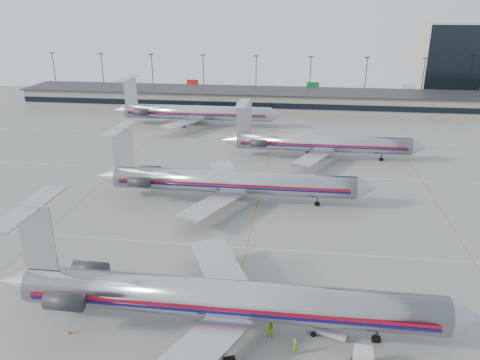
% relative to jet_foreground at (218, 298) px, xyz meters
% --- Properties ---
extents(ground, '(260.00, 260.00, 0.00)m').
position_rel_jet_foreground_xyz_m(ground, '(0.85, 7.34, -3.78)').
color(ground, gray).
rests_on(ground, ground).
extents(apron_markings, '(160.00, 0.15, 0.02)m').
position_rel_jet_foreground_xyz_m(apron_markings, '(0.85, 17.34, -3.77)').
color(apron_markings, silver).
rests_on(apron_markings, ground).
extents(terminal, '(162.00, 17.00, 6.25)m').
position_rel_jet_foreground_xyz_m(terminal, '(0.85, 105.31, -0.62)').
color(terminal, gray).
rests_on(terminal, ground).
extents(light_mast_row, '(163.60, 0.40, 15.28)m').
position_rel_jet_foreground_xyz_m(light_mast_row, '(0.85, 119.34, 4.80)').
color(light_mast_row, '#38383D').
rests_on(light_mast_row, ground).
extents(distant_building, '(30.00, 20.00, 25.00)m').
position_rel_jet_foreground_xyz_m(distant_building, '(62.85, 135.34, 8.72)').
color(distant_building, tan).
rests_on(distant_building, ground).
extents(jet_foreground, '(49.77, 29.30, 13.03)m').
position_rel_jet_foreground_xyz_m(jet_foreground, '(0.00, 0.00, 0.00)').
color(jet_foreground, '#B8B8BD').
rests_on(jet_foreground, ground).
extents(jet_second_row, '(47.44, 27.94, 12.42)m').
position_rel_jet_foreground_xyz_m(jet_second_row, '(-4.36, 33.01, -0.18)').
color(jet_second_row, '#B8B8BD').
rests_on(jet_second_row, ground).
extents(jet_third_row, '(43.43, 26.71, 11.87)m').
position_rel_jet_foreground_xyz_m(jet_third_row, '(11.39, 58.66, -0.33)').
color(jet_third_row, '#B8B8BD').
rests_on(jet_third_row, ground).
extents(jet_back_row, '(46.99, 28.90, 12.85)m').
position_rel_jet_foreground_xyz_m(jet_back_row, '(-21.59, 83.22, -0.05)').
color(jet_back_row, '#B8B8BD').
rests_on(jet_back_row, ground).
extents(uld_container, '(2.06, 1.75, 2.11)m').
position_rel_jet_foreground_xyz_m(uld_container, '(14.15, -3.85, -2.71)').
color(uld_container, '#2D2D30').
rests_on(uld_container, ground).
extents(belt_loader, '(4.91, 2.67, 2.51)m').
position_rel_jet_foreground_xyz_m(belt_loader, '(11.29, 0.64, -3.11)').
color(belt_loader, '#A4A4A4').
rests_on(belt_loader, ground).
extents(ramp_worker_near, '(0.64, 0.72, 1.66)m').
position_rel_jet_foreground_xyz_m(ramp_worker_near, '(7.95, -2.65, -2.95)').
color(ramp_worker_near, '#85C312').
rests_on(ramp_worker_near, ground).
extents(ramp_worker_far, '(0.86, 0.69, 1.66)m').
position_rel_jet_foreground_xyz_m(ramp_worker_far, '(5.48, -0.66, -2.95)').
color(ramp_worker_far, '#9BC312').
rests_on(ramp_worker_far, ground).
extents(cone_left, '(0.47, 0.47, 0.57)m').
position_rel_jet_foreground_xyz_m(cone_left, '(-15.07, -2.79, -3.50)').
color(cone_left, '#F75C08').
rests_on(cone_left, ground).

